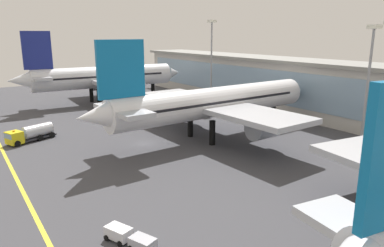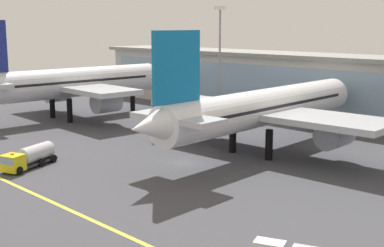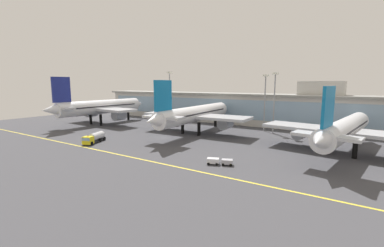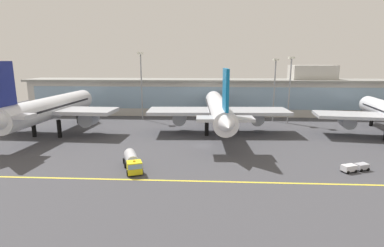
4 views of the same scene
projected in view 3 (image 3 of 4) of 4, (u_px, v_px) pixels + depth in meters
name	position (u px, v px, depth m)	size (l,w,h in m)	color
ground_plane	(163.00, 138.00, 86.79)	(187.74, 187.74, 0.00)	#424247
taxiway_centreline_stripe	(110.00, 153.00, 68.60)	(150.20, 0.50, 0.01)	yellow
terminal_building	(227.00, 107.00, 121.43)	(137.10, 14.00, 18.64)	beige
airliner_near_left	(101.00, 107.00, 115.93)	(36.07, 49.74, 20.28)	black
airliner_near_right	(195.00, 114.00, 94.49)	(39.92, 52.96, 18.73)	black
airliner_far_right	(344.00, 129.00, 66.47)	(41.38, 48.48, 17.29)	black
fuel_tanker_truck	(94.00, 138.00, 79.76)	(5.66, 9.31, 2.90)	black
baggage_tug_near	(219.00, 161.00, 58.19)	(5.75, 3.61, 1.40)	black
apron_light_mast_west	(275.00, 93.00, 93.35)	(1.80, 1.80, 21.61)	gray
apron_light_mast_centre	(170.00, 89.00, 122.76)	(1.80, 1.80, 23.14)	gray
apron_light_mast_east	(265.00, 94.00, 98.00)	(1.80, 1.80, 21.04)	gray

